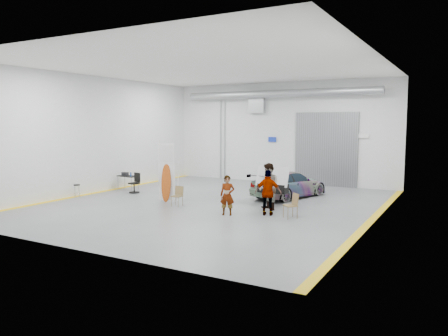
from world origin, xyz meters
The scene contains 13 objects.
ground centered at (0.00, 0.00, 0.00)m, with size 16.00×16.00×0.00m, color slate.
room_shell centered at (0.24, 2.22, 4.08)m, with size 14.02×16.18×6.01m.
sedan_car centered at (2.35, 3.31, 0.65)m, with size 1.82×4.46×1.29m, color white.
person_a centered at (1.70, -1.77, 0.79)m, with size 0.57×0.38×1.57m, color #92604F.
person_b centered at (2.74, -0.10, 0.98)m, with size 0.96×0.74×1.96m, color #467180.
person_c centered at (3.12, -1.03, 0.90)m, with size 1.04×0.43×1.79m, color #A46A36.
surfboard_display centered at (-2.14, -0.64, 1.15)m, with size 0.80×0.33×2.85m.
folding_chair_near centered at (-1.08, -1.24, 0.27)m, with size 0.43×0.44×0.87m.
folding_chair_far centered at (4.07, -1.08, 0.30)m, with size 0.62×0.70×0.95m.
shop_stool centered at (-6.64, -1.76, 0.31)m, with size 0.32×0.32×0.63m.
work_table centered at (-6.28, 1.44, 0.74)m, with size 1.24×0.72×0.96m.
office_chair centered at (-5.09, 0.69, 0.45)m, with size 0.54×0.55×1.02m.
trunk_lid centered at (2.35, 1.33, 1.31)m, with size 1.51×0.91×0.04m, color silver.
Camera 1 is at (9.80, -16.58, 3.64)m, focal length 35.00 mm.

